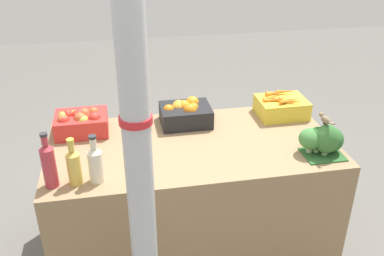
{
  "coord_description": "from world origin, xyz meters",
  "views": [
    {
      "loc": [
        -0.4,
        -2.15,
        2.01
      ],
      "look_at": [
        0.0,
        0.0,
        0.86
      ],
      "focal_mm": 40.0,
      "sensor_mm": 36.0,
      "label": 1
    }
  ],
  "objects": [
    {
      "name": "apple_crate",
      "position": [
        -0.64,
        0.26,
        0.84
      ],
      "size": [
        0.31,
        0.25,
        0.15
      ],
      "color": "red",
      "rests_on": "market_table"
    },
    {
      "name": "juice_bottle_ruby",
      "position": [
        -0.77,
        -0.29,
        0.89
      ],
      "size": [
        0.07,
        0.07,
        0.3
      ],
      "color": "#B2333D",
      "rests_on": "market_table"
    },
    {
      "name": "juice_bottle_cloudy",
      "position": [
        -0.54,
        -0.29,
        0.87
      ],
      "size": [
        0.07,
        0.07,
        0.26
      ],
      "color": "beige",
      "rests_on": "market_table"
    },
    {
      "name": "support_pole",
      "position": [
        -0.35,
        -0.68,
        1.17
      ],
      "size": [
        0.13,
        0.13,
        2.33
      ],
      "color": "#B7BABF",
      "rests_on": "ground_plane"
    },
    {
      "name": "juice_bottle_golden",
      "position": [
        -0.65,
        -0.29,
        0.87
      ],
      "size": [
        0.07,
        0.07,
        0.25
      ],
      "color": "gold",
      "rests_on": "market_table"
    },
    {
      "name": "carrot_crate",
      "position": [
        0.65,
        0.26,
        0.83
      ],
      "size": [
        0.31,
        0.25,
        0.15
      ],
      "color": "gold",
      "rests_on": "market_table"
    },
    {
      "name": "sparrow_bird",
      "position": [
        0.69,
        -0.25,
        0.98
      ],
      "size": [
        0.05,
        0.14,
        0.05
      ],
      "rotation": [
        0.0,
        0.0,
        1.73
      ],
      "color": "#4C3D2D",
      "rests_on": "broccoli_pile"
    },
    {
      "name": "ground_plane",
      "position": [
        0.0,
        0.0,
        0.0
      ],
      "size": [
        10.0,
        10.0,
        0.0
      ],
      "primitive_type": "plane",
      "color": "#605E59"
    },
    {
      "name": "market_table",
      "position": [
        0.0,
        0.0,
        0.38
      ],
      "size": [
        1.68,
        0.85,
        0.76
      ],
      "primitive_type": "cube",
      "color": "#937551",
      "rests_on": "ground_plane"
    },
    {
      "name": "orange_crate",
      "position": [
        0.01,
        0.26,
        0.84
      ],
      "size": [
        0.31,
        0.25,
        0.15
      ],
      "color": "black",
      "rests_on": "market_table"
    },
    {
      "name": "broccoli_pile",
      "position": [
        0.69,
        -0.25,
        0.85
      ],
      "size": [
        0.25,
        0.19,
        0.19
      ],
      "color": "#2D602D",
      "rests_on": "market_table"
    }
  ]
}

